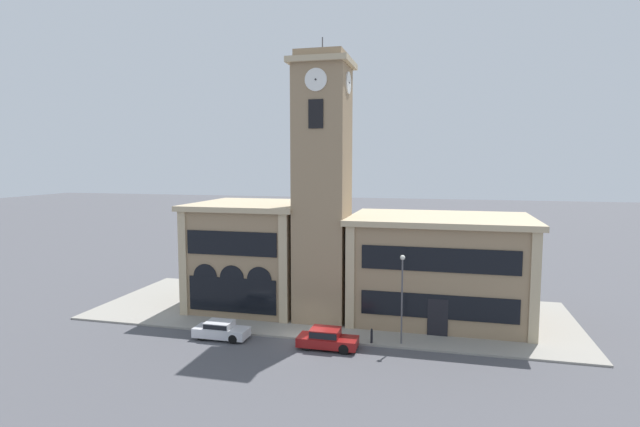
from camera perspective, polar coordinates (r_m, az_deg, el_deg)
ground_plane at (r=38.05m, az=-1.64°, el=-14.31°), size 300.00×300.00×0.00m
sidewalk_kerb at (r=44.88m, az=0.98°, el=-11.04°), size 40.98×14.91×0.15m
clock_tower at (r=40.77m, az=0.27°, el=2.81°), size 4.86×4.86×23.00m
town_hall_left_wing at (r=46.34m, az=-7.59°, el=-4.58°), size 10.31×10.53×9.48m
town_hall_right_wing at (r=43.25m, az=13.48°, el=-5.99°), size 14.81×10.53×8.68m
parked_car_near at (r=38.90m, az=-11.27°, el=-12.89°), size 4.08×1.72×1.32m
parked_car_mid at (r=36.31m, az=0.78°, el=-14.05°), size 4.25×1.78×1.44m
street_lamp at (r=36.25m, az=9.37°, el=-8.27°), size 0.36×0.36×6.46m
bollard at (r=37.18m, az=5.92°, el=-13.74°), size 0.18×0.18×1.06m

